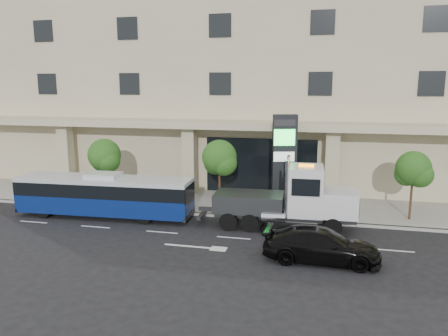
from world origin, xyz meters
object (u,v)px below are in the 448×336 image
(city_bus, at_px, (104,195))
(tow_truck, at_px, (291,200))
(black_sedan, at_px, (321,245))
(signage_pylon, at_px, (284,162))

(city_bus, bearing_deg, tow_truck, -1.01)
(city_bus, relative_size, black_sedan, 2.05)
(black_sedan, height_order, signage_pylon, signage_pylon)
(black_sedan, bearing_deg, tow_truck, 22.54)
(signage_pylon, bearing_deg, tow_truck, -94.49)
(city_bus, height_order, black_sedan, city_bus)
(city_bus, height_order, tow_truck, tow_truck)
(signage_pylon, bearing_deg, black_sedan, -88.87)
(city_bus, xyz_separation_m, tow_truck, (11.18, 0.29, 0.28))
(tow_truck, distance_m, signage_pylon, 3.88)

